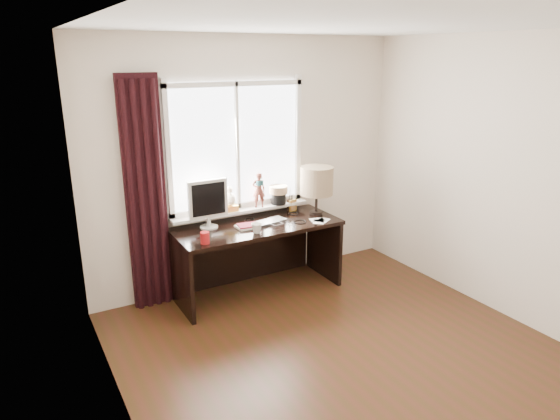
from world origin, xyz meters
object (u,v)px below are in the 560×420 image
mug (257,228)px  table_lamp (317,181)px  monitor (208,201)px  desk (253,244)px  laptop (269,222)px  red_cup (205,238)px

mug → table_lamp: 0.92m
mug → monitor: size_ratio=0.21×
desk → table_lamp: table_lamp is taller
laptop → monitor: bearing=154.2°
laptop → table_lamp: (0.58, 0.02, 0.35)m
laptop → monitor: 0.67m
red_cup → monitor: (0.19, 0.38, 0.22)m
mug → desk: mug is taller
desk → red_cup: bearing=-153.1°
laptop → red_cup: size_ratio=3.32×
laptop → table_lamp: table_lamp is taller
red_cup → monitor: bearing=63.4°
mug → red_cup: (-0.54, -0.02, 0.00)m
laptop → red_cup: (-0.79, -0.22, 0.04)m
mug → laptop: bearing=38.9°
laptop → mug: mug is taller
mug → red_cup: red_cup is taller
desk → monitor: (-0.46, 0.05, 0.52)m
red_cup → desk: (0.66, 0.33, -0.30)m
red_cup → table_lamp: bearing=9.8°
monitor → red_cup: bearing=-116.6°
laptop → red_cup: red_cup is taller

